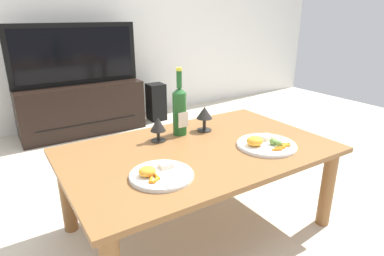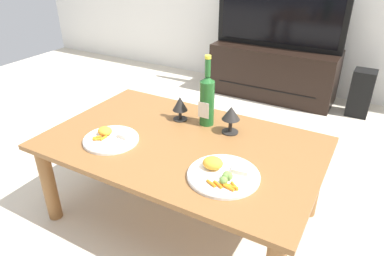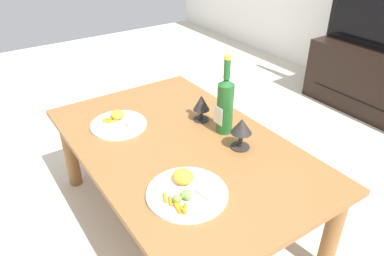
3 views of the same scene
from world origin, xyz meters
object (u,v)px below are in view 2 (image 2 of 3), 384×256
object	(u,v)px
tv_stand	(273,72)
tv_screen	(279,16)
wine_bottle	(207,99)
floor_speaker	(361,93)
dinner_plate_left	(111,138)
dinner_plate_right	(223,174)
goblet_right	(231,115)
dining_table	(182,153)
goblet_left	(180,105)

from	to	relation	value
tv_stand	tv_screen	size ratio (longest dim) A/B	0.99
tv_stand	wine_bottle	bearing A→B (deg)	-85.20
floor_speaker	dinner_plate_left	distance (m)	2.20
dinner_plate_left	dinner_plate_right	bearing A→B (deg)	-0.17
floor_speaker	goblet_right	xyz separation A→B (m)	(-0.49, -1.61, 0.36)
tv_screen	goblet_right	bearing A→B (deg)	-80.29
dining_table	dinner_plate_right	xyz separation A→B (m)	(0.29, -0.16, 0.08)
wine_bottle	dinner_plate_right	bearing A→B (deg)	-54.77
goblet_left	dinner_plate_right	distance (m)	0.56
floor_speaker	goblet_right	distance (m)	1.72
wine_bottle	goblet_right	world-z (taller)	wine_bottle
dining_table	tv_screen	xyz separation A→B (m)	(-0.12, 1.85, 0.35)
dining_table	floor_speaker	xyz separation A→B (m)	(0.66, 1.80, -0.20)
wine_bottle	dinner_plate_left	world-z (taller)	wine_bottle
tv_screen	tv_stand	bearing A→B (deg)	90.00
tv_stand	dinner_plate_left	world-z (taller)	dinner_plate_left
wine_bottle	tv_stand	bearing A→B (deg)	94.80
tv_stand	floor_speaker	xyz separation A→B (m)	(0.77, -0.04, -0.04)
wine_bottle	dinner_plate_right	distance (m)	0.49
dining_table	goblet_left	bearing A→B (deg)	122.72
dinner_plate_left	tv_stand	bearing A→B (deg)	84.75
tv_stand	dinner_plate_right	distance (m)	2.07
wine_bottle	tv_screen	bearing A→B (deg)	94.81
wine_bottle	dining_table	bearing A→B (deg)	-95.15
dining_table	tv_screen	bearing A→B (deg)	93.61
dinner_plate_right	dining_table	bearing A→B (deg)	150.83
wine_bottle	dinner_plate_left	size ratio (longest dim) A/B	1.39
floor_speaker	dinner_plate_right	bearing A→B (deg)	-99.37
floor_speaker	goblet_left	xyz separation A→B (m)	(-0.78, -1.61, 0.35)
goblet_right	dinner_plate_left	world-z (taller)	goblet_right
dining_table	tv_stand	bearing A→B (deg)	93.61
tv_screen	floor_speaker	size ratio (longest dim) A/B	2.91
tv_screen	goblet_right	size ratio (longest dim) A/B	8.08
tv_screen	goblet_left	bearing A→B (deg)	-90.33
floor_speaker	dinner_plate_right	size ratio (longest dim) A/B	1.31
floor_speaker	tv_screen	bearing A→B (deg)	177.93
goblet_left	goblet_right	world-z (taller)	goblet_right
dining_table	tv_stand	xyz separation A→B (m)	(-0.12, 1.85, -0.16)
dinner_plate_right	floor_speaker	bearing A→B (deg)	79.54
tv_screen	wine_bottle	world-z (taller)	tv_screen
tv_stand	dinner_plate_left	size ratio (longest dim) A/B	4.24
goblet_left	dinner_plate_right	world-z (taller)	goblet_left
tv_screen	goblet_left	xyz separation A→B (m)	(-0.01, -1.65, -0.20)
goblet_left	dinner_plate_left	distance (m)	0.40
wine_bottle	goblet_left	bearing A→B (deg)	-169.90
dinner_plate_right	tv_stand	bearing A→B (deg)	101.47
dining_table	goblet_right	size ratio (longest dim) A/B	9.29
wine_bottle	goblet_left	world-z (taller)	wine_bottle
floor_speaker	goblet_left	distance (m)	1.82
dinner_plate_right	goblet_left	bearing A→B (deg)	139.33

